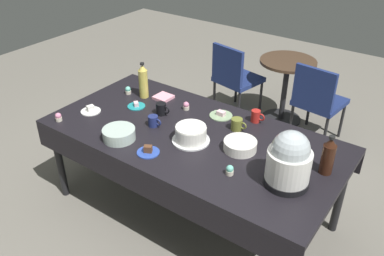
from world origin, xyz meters
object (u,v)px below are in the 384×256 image
Objects in this scene: slow_cooker at (289,160)px; soda_bottle_ginger_ale at (143,81)px; dessert_plate_sage at (221,115)px; soda_bottle_cola at (328,156)px; glass_salad_bowl at (119,134)px; frosted_layer_cake at (191,134)px; cupcake_lemon at (230,170)px; potluck_table at (192,141)px; cupcake_berry at (58,117)px; maroon_chair_right at (317,98)px; round_cafe_table at (286,79)px; coffee_mug_navy at (154,121)px; coffee_mug_olive at (237,124)px; dessert_plate_teal at (136,106)px; cupcake_cocoa at (128,90)px; coffee_mug_black at (162,109)px; dessert_plate_white at (91,110)px; dessert_plate_cream at (287,151)px; cupcake_vanilla at (186,106)px; maroon_chair_left at (234,76)px; coffee_mug_red at (256,116)px; ceramic_snack_bowl at (240,145)px; dessert_plate_cobalt at (148,151)px.

slow_cooker is 1.17× the size of soda_bottle_ginger_ale.
dessert_plate_sage is 0.67× the size of soda_bottle_cola.
glass_salad_bowl is at bearing -160.41° from soda_bottle_cola.
frosted_layer_cake is 0.46m from cupcake_lemon.
cupcake_berry reaches higher than potluck_table.
maroon_chair_right is at bearing 103.35° from slow_cooker.
cupcake_lemon is at bearing -75.84° from round_cafe_table.
soda_bottle_cola is at bearing 57.83° from slow_cooker.
cupcake_berry is 0.75m from coffee_mug_navy.
round_cafe_table is at bearing 100.27° from coffee_mug_olive.
dessert_plate_teal is 0.26m from cupcake_cocoa.
dessert_plate_teal is at bearing 163.20° from cupcake_lemon.
coffee_mug_black is at bearing 110.45° from coffee_mug_navy.
glass_salad_bowl is 1.48× the size of dessert_plate_white.
soda_bottle_cola reaches higher than dessert_plate_cream.
cupcake_vanilla is (-0.26, 0.28, 0.09)m from potluck_table.
coffee_mug_red is at bearing -53.64° from maroon_chair_left.
potluck_table is 17.73× the size of coffee_mug_black.
ceramic_snack_bowl is at bearing -21.37° from cupcake_vanilla.
dessert_plate_white reaches higher than potluck_table.
dessert_plate_white is 1.32m from coffee_mug_red.
dessert_plate_cobalt is 0.98× the size of dessert_plate_white.
coffee_mug_olive is (-0.72, 0.13, -0.08)m from soda_bottle_cola.
soda_bottle_ginger_ale is (-0.74, 0.34, 0.09)m from frosted_layer_cake.
slow_cooker reaches higher than dessert_plate_cream.
frosted_layer_cake is at bearing 62.38° from dessert_plate_cobalt.
dessert_plate_cream is 0.20× the size of maroon_chair_left.
dessert_plate_cream is at bearing 23.19° from frosted_layer_cake.
dessert_plate_sage is at bearing 126.28° from cupcake_lemon.
potluck_table is 0.33m from coffee_mug_navy.
cupcake_cocoa reaches higher than dessert_plate_cobalt.
cupcake_lemon is 0.91m from coffee_mug_black.
frosted_layer_cake is 1.70× the size of dessert_plate_white.
soda_bottle_cola is at bearing 37.62° from cupcake_lemon.
coffee_mug_black is (0.25, 0.02, 0.04)m from dessert_plate_teal.
dessert_plate_white is at bearing -166.84° from potluck_table.
cupcake_lemon is at bearing -16.80° from dessert_plate_teal.
cupcake_lemon is at bearing -64.49° from coffee_mug_olive.
coffee_mug_navy is 1.02× the size of coffee_mug_red.
potluck_table is 0.70m from dessert_plate_cream.
cupcake_lemon is (0.44, -0.60, 0.02)m from dessert_plate_sage.
cupcake_berry is at bearing -169.82° from slow_cooker.
dessert_plate_cobalt is 0.94m from cupcake_cocoa.
frosted_layer_cake reaches higher than cupcake_lemon.
coffee_mug_olive is (0.24, 0.25, 0.11)m from potluck_table.
slow_cooker is at bearing -14.38° from soda_bottle_ginger_ale.
dessert_plate_white is (-0.47, 0.16, -0.03)m from glass_salad_bowl.
soda_bottle_ginger_ale reaches higher than frosted_layer_cake.
maroon_chair_right is at bearing 75.98° from dessert_plate_cobalt.
soda_bottle_ginger_ale is 0.52m from coffee_mug_navy.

